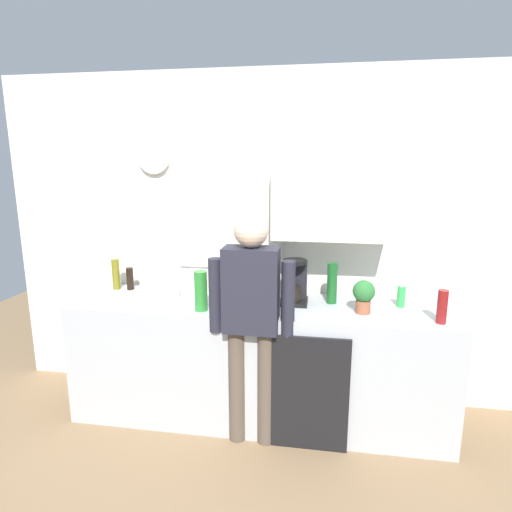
% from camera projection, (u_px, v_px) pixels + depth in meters
% --- Properties ---
extents(ground_plane, '(8.00, 8.00, 0.00)m').
position_uv_depth(ground_plane, '(252.00, 439.00, 2.99)').
color(ground_plane, '#8C6D4C').
extents(kitchen_counter, '(2.75, 0.64, 0.90)m').
position_uv_depth(kitchen_counter, '(258.00, 361.00, 3.18)').
color(kitchen_counter, '#B2B7BC').
rests_on(kitchen_counter, ground_plane).
extents(dishwasher_panel, '(0.56, 0.02, 0.81)m').
position_uv_depth(dishwasher_panel, '(306.00, 394.00, 2.81)').
color(dishwasher_panel, black).
rests_on(dishwasher_panel, ground_plane).
extents(back_wall_assembly, '(4.35, 0.42, 2.60)m').
position_uv_depth(back_wall_assembly, '(274.00, 233.00, 3.36)').
color(back_wall_assembly, silver).
rests_on(back_wall_assembly, ground_plane).
extents(coffee_maker, '(0.20, 0.20, 0.33)m').
position_uv_depth(coffee_maker, '(294.00, 283.00, 3.09)').
color(coffee_maker, black).
rests_on(coffee_maker, kitchen_counter).
extents(bottle_red_vinegar, '(0.06, 0.06, 0.22)m').
position_uv_depth(bottle_red_vinegar, '(442.00, 307.00, 2.70)').
color(bottle_red_vinegar, maroon).
rests_on(bottle_red_vinegar, kitchen_counter).
extents(bottle_olive_oil, '(0.06, 0.06, 0.25)m').
position_uv_depth(bottle_olive_oil, '(116.00, 274.00, 3.43)').
color(bottle_olive_oil, olive).
rests_on(bottle_olive_oil, kitchen_counter).
extents(bottle_green_wine, '(0.07, 0.07, 0.30)m').
position_uv_depth(bottle_green_wine, '(332.00, 283.00, 3.08)').
color(bottle_green_wine, '#195923').
rests_on(bottle_green_wine, kitchen_counter).
extents(bottle_clear_soda, '(0.09, 0.09, 0.28)m').
position_uv_depth(bottle_clear_soda, '(201.00, 291.00, 2.93)').
color(bottle_clear_soda, '#2D8C33').
rests_on(bottle_clear_soda, kitchen_counter).
extents(bottle_dark_sauce, '(0.06, 0.06, 0.18)m').
position_uv_depth(bottle_dark_sauce, '(130.00, 279.00, 3.43)').
color(bottle_dark_sauce, black).
rests_on(bottle_dark_sauce, kitchen_counter).
extents(cup_blue_mug, '(0.08, 0.08, 0.10)m').
position_uv_depth(cup_blue_mug, '(257.00, 289.00, 3.28)').
color(cup_blue_mug, '#3351B2').
rests_on(cup_blue_mug, kitchen_counter).
extents(mixing_bowl, '(0.22, 0.22, 0.08)m').
position_uv_depth(mixing_bowl, '(165.00, 293.00, 3.22)').
color(mixing_bowl, white).
rests_on(mixing_bowl, kitchen_counter).
extents(potted_plant, '(0.15, 0.15, 0.23)m').
position_uv_depth(potted_plant, '(364.00, 294.00, 2.88)').
color(potted_plant, '#9E5638').
rests_on(potted_plant, kitchen_counter).
extents(dish_soap, '(0.06, 0.06, 0.18)m').
position_uv_depth(dish_soap, '(401.00, 296.00, 3.01)').
color(dish_soap, green).
rests_on(dish_soap, kitchen_counter).
extents(person_at_sink, '(0.57, 0.22, 1.60)m').
position_uv_depth(person_at_sink, '(251.00, 312.00, 2.78)').
color(person_at_sink, brown).
rests_on(person_at_sink, ground_plane).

